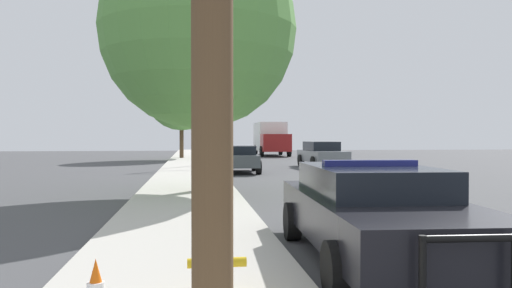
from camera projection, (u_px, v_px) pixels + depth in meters
sidewalk_left at (183, 267)px, 6.57m from camera, size 3.00×110.00×0.13m
police_car at (374, 210)px, 7.16m from camera, size 2.30×5.25×1.44m
fire_hydrant at (217, 258)px, 5.10m from camera, size 0.61×0.26×0.77m
traffic_light at (229, 105)px, 28.66m from camera, size 3.23×0.35×4.91m
car_background_midblock at (238, 158)px, 24.38m from camera, size 2.14×4.01×1.32m
car_background_oncoming at (322, 154)px, 28.40m from camera, size 2.20×4.41×1.47m
box_truck at (271, 138)px, 45.84m from camera, size 2.73×7.32×3.05m
tree_sidewalk_far at (181, 94)px, 38.06m from camera, size 5.52×5.52×7.62m
tree_sidewalk_near at (198, 31)px, 14.97m from camera, size 5.89×5.89×7.77m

